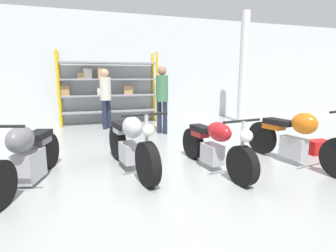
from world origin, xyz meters
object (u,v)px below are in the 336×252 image
Objects in this scene: shelving_rack at (106,86)px; motorcycle_red at (215,145)px; person_browsing at (106,94)px; person_near_rack at (162,94)px; motorcycle_grey at (27,156)px; motorcycle_orange at (298,137)px; toolbox at (318,147)px; motorcycle_silver at (130,144)px.

shelving_rack reaches higher than motorcycle_red.
shelving_rack is 0.94m from person_browsing.
person_near_rack is (1.39, -1.16, 0.04)m from person_browsing.
motorcycle_grey is at bearing -107.91° from shelving_rack.
motorcycle_grey is 0.90× the size of motorcycle_orange.
person_browsing reaches higher than toolbox.
toolbox is (3.72, -4.91, -1.08)m from shelving_rack.
shelving_rack reaches higher than person_browsing.
toolbox is (2.43, 0.18, -0.28)m from motorcycle_red.
motorcycle_silver is at bearing 176.55° from toolbox.
motorcycle_orange is (2.79, -5.31, -0.72)m from shelving_rack.
motorcycle_red is at bearing -108.34° from motorcycle_orange.
motorcycle_orange is at bearing -62.29° from shelving_rack.
toolbox is at bearing 76.67° from motorcycle_silver.
motorcycle_grey is 0.95× the size of motorcycle_silver.
person_browsing is 1.81m from person_near_rack.
motorcycle_silver is (-0.04, -4.69, -0.77)m from shelving_rack.
person_browsing reaches higher than motorcycle_grey.
person_browsing is at bearing -80.57° from person_near_rack.
person_near_rack is at bearing 149.76° from motorcycle_grey.
motorcycle_silver is at bearing -114.06° from motorcycle_red.
motorcycle_red is 3.08m from person_near_rack.
motorcycle_silver is at bearing 135.78° from person_browsing.
shelving_rack reaches higher than motorcycle_grey.
toolbox is (0.93, 0.39, -0.36)m from motorcycle_orange.
motorcycle_orange is at bearing 74.96° from motorcycle_red.
shelving_rack is 2.45m from person_near_rack.
motorcycle_silver is 0.95× the size of motorcycle_orange.
motorcycle_orange is at bearing -156.97° from toolbox.
person_near_rack is 3.85m from toolbox.
shelving_rack reaches higher than toolbox.
person_browsing is (-0.06, 3.77, 0.58)m from motorcycle_silver.
shelving_rack is 1.61× the size of motorcycle_grey.
motorcycle_grey is at bearing -106.99° from motorcycle_orange.
person_near_rack reaches higher than toolbox.
toolbox is (2.43, -2.83, -0.93)m from person_near_rack.
motorcycle_orange is at bearing 67.75° from motorcycle_silver.
motorcycle_orange is at bearing 168.21° from person_browsing.
motorcycle_red is at bearing -175.72° from toolbox.
motorcycle_silver is 2.90m from motorcycle_orange.
motorcycle_silver is at bearing -112.65° from motorcycle_orange.
motorcycle_red is (1.33, -0.41, -0.03)m from motorcycle_silver.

